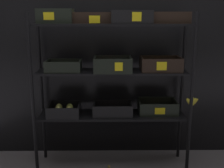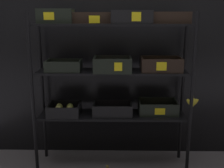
# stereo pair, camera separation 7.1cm
# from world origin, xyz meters

# --- Properties ---
(ground_plane) EXTENTS (10.00, 10.00, 0.00)m
(ground_plane) POSITION_xyz_m (0.00, 0.00, 0.00)
(ground_plane) COLOR slate
(storefront_wall) EXTENTS (3.85, 0.12, 2.26)m
(storefront_wall) POSITION_xyz_m (0.00, 0.37, 1.13)
(storefront_wall) COLOR black
(storefront_wall) RESTS_ON ground_plane
(display_rack) EXTENTS (1.57, 0.38, 1.56)m
(display_rack) POSITION_xyz_m (0.02, -0.00, 1.03)
(display_rack) COLOR black
(display_rack) RESTS_ON ground_plane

